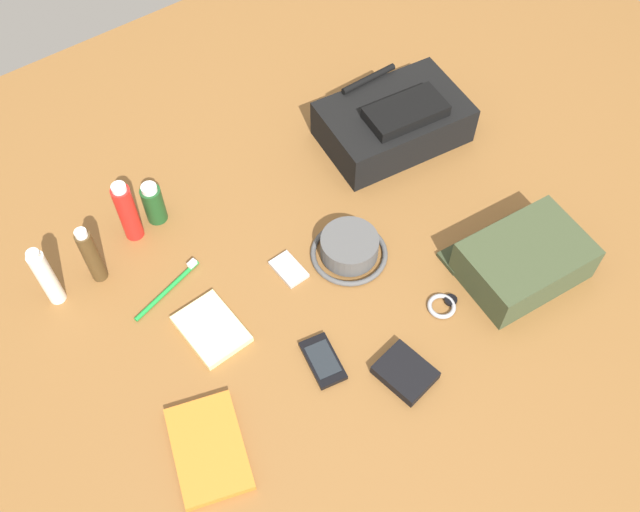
{
  "coord_description": "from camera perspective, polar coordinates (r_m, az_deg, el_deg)",
  "views": [
    {
      "loc": [
        -0.51,
        -0.72,
        1.35
      ],
      "look_at": [
        0.0,
        0.0,
        0.04
      ],
      "focal_mm": 40.47,
      "sensor_mm": 36.0,
      "label": 1
    }
  ],
  "objects": [
    {
      "name": "shampoo_bottle",
      "position": [
        1.69,
        -13.03,
        4.09
      ],
      "size": [
        0.05,
        0.05,
        0.11
      ],
      "color": "#19471E",
      "rests_on": "ground_plane"
    },
    {
      "name": "toothbrush",
      "position": [
        1.61,
        -11.73,
        -2.39
      ],
      "size": [
        0.18,
        0.06,
        0.02
      ],
      "color": "#198C33",
      "rests_on": "ground_plane"
    },
    {
      "name": "toiletry_pouch",
      "position": [
        1.63,
        15.76,
        -0.29
      ],
      "size": [
        0.28,
        0.24,
        0.09
      ],
      "color": "#384228",
      "rests_on": "ground_plane"
    },
    {
      "name": "notepad",
      "position": [
        1.54,
        -8.61,
        -5.69
      ],
      "size": [
        0.12,
        0.16,
        0.02
      ],
      "primitive_type": "cube",
      "rotation": [
        0.0,
        0.0,
        0.06
      ],
      "color": "beige",
      "rests_on": "ground_plane"
    },
    {
      "name": "wristwatch",
      "position": [
        1.57,
        9.69,
        -3.87
      ],
      "size": [
        0.07,
        0.06,
        0.01
      ],
      "color": "#99999E",
      "rests_on": "ground_plane"
    },
    {
      "name": "ground_plane",
      "position": [
        1.62,
        0.0,
        -1.03
      ],
      "size": [
        2.64,
        2.02,
        0.02
      ],
      "primitive_type": "cube",
      "color": "brown",
      "rests_on": "ground"
    },
    {
      "name": "paperback_novel",
      "position": [
        1.43,
        -8.79,
        -14.82
      ],
      "size": [
        0.19,
        0.23,
        0.02
      ],
      "color": "orange",
      "rests_on": "ground_plane"
    },
    {
      "name": "toothpaste_tube",
      "position": [
        1.6,
        -20.83,
        -1.57
      ],
      "size": [
        0.04,
        0.04,
        0.17
      ],
      "color": "white",
      "rests_on": "ground_plane"
    },
    {
      "name": "backpack",
      "position": [
        1.82,
        5.86,
        10.55
      ],
      "size": [
        0.37,
        0.26,
        0.13
      ],
      "color": "black",
      "rests_on": "ground_plane"
    },
    {
      "name": "sunscreen_spray",
      "position": [
        1.65,
        -14.99,
        3.4
      ],
      "size": [
        0.04,
        0.04,
        0.17
      ],
      "color": "red",
      "rests_on": "ground_plane"
    },
    {
      "name": "wallet",
      "position": [
        1.48,
        6.75,
        -9.14
      ],
      "size": [
        0.11,
        0.12,
        0.02
      ],
      "primitive_type": "cube",
      "rotation": [
        0.0,
        0.0,
        0.17
      ],
      "color": "black",
      "rests_on": "ground_plane"
    },
    {
      "name": "bucket_hat",
      "position": [
        1.61,
        2.33,
        0.61
      ],
      "size": [
        0.17,
        0.17,
        0.06
      ],
      "color": "#4C4C4C",
      "rests_on": "ground_plane"
    },
    {
      "name": "cologne_bottle",
      "position": [
        1.61,
        -17.65,
        0.05
      ],
      "size": [
        0.03,
        0.03,
        0.17
      ],
      "color": "#473319",
      "rests_on": "ground_plane"
    },
    {
      "name": "media_player",
      "position": [
        1.6,
        -2.48,
        -1.06
      ],
      "size": [
        0.06,
        0.09,
        0.01
      ],
      "color": "#B7B7BC",
      "rests_on": "ground_plane"
    },
    {
      "name": "cell_phone",
      "position": [
        1.49,
        0.23,
        -8.27
      ],
      "size": [
        0.08,
        0.12,
        0.01
      ],
      "color": "black",
      "rests_on": "ground_plane"
    }
  ]
}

